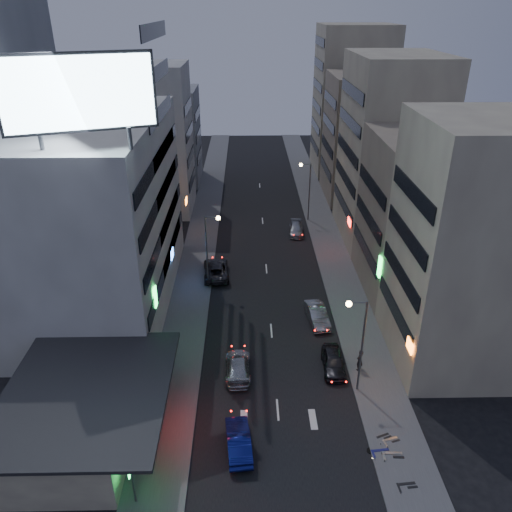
{
  "coord_description": "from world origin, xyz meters",
  "views": [
    {
      "loc": [
        -2.15,
        -23.72,
        26.86
      ],
      "look_at": [
        -1.35,
        16.96,
        6.22
      ],
      "focal_mm": 35.0,
      "sensor_mm": 36.0,
      "label": 1
    }
  ],
  "objects_px": {
    "scooter_black_b": "(389,427)",
    "scooter_silver_b": "(397,430)",
    "parked_car_left": "(216,269)",
    "parked_car_right_near": "(333,361)",
    "scooter_black_a": "(416,475)",
    "scooter_blue": "(389,442)",
    "road_car_silver": "(238,366)",
    "road_car_blue": "(238,440)",
    "parked_car_right_mid": "(317,315)",
    "parked_car_right_far": "(296,229)",
    "scooter_silver_a": "(403,445)",
    "person": "(360,360)"
  },
  "relations": [
    {
      "from": "scooter_silver_a",
      "to": "scooter_black_b",
      "type": "distance_m",
      "value": 1.81
    },
    {
      "from": "parked_car_left",
      "to": "person",
      "type": "xyz_separation_m",
      "value": [
        12.49,
        -16.24,
        0.29
      ]
    },
    {
      "from": "scooter_black_a",
      "to": "road_car_silver",
      "type": "bearing_deg",
      "value": 41.08
    },
    {
      "from": "road_car_silver",
      "to": "scooter_blue",
      "type": "xyz_separation_m",
      "value": [
        10.25,
        -7.97,
        -0.02
      ]
    },
    {
      "from": "parked_car_left",
      "to": "scooter_black_b",
      "type": "distance_m",
      "value": 26.47
    },
    {
      "from": "parked_car_right_far",
      "to": "scooter_silver_a",
      "type": "height_order",
      "value": "scooter_silver_a"
    },
    {
      "from": "person",
      "to": "scooter_blue",
      "type": "xyz_separation_m",
      "value": [
        0.37,
        -8.09,
        -0.4
      ]
    },
    {
      "from": "scooter_black_a",
      "to": "scooter_black_b",
      "type": "relative_size",
      "value": 1.09
    },
    {
      "from": "road_car_silver",
      "to": "road_car_blue",
      "type": "bearing_deg",
      "value": 89.63
    },
    {
      "from": "parked_car_right_mid",
      "to": "scooter_black_a",
      "type": "bearing_deg",
      "value": -84.62
    },
    {
      "from": "parked_car_right_near",
      "to": "scooter_silver_b",
      "type": "relative_size",
      "value": 2.58
    },
    {
      "from": "parked_car_right_near",
      "to": "parked_car_left",
      "type": "relative_size",
      "value": 0.76
    },
    {
      "from": "scooter_blue",
      "to": "road_car_silver",
      "type": "bearing_deg",
      "value": 45.24
    },
    {
      "from": "parked_car_right_near",
      "to": "parked_car_right_mid",
      "type": "relative_size",
      "value": 0.96
    },
    {
      "from": "parked_car_right_near",
      "to": "scooter_black_a",
      "type": "bearing_deg",
      "value": -70.74
    },
    {
      "from": "scooter_black_b",
      "to": "parked_car_left",
      "type": "bearing_deg",
      "value": 8.0
    },
    {
      "from": "road_car_blue",
      "to": "person",
      "type": "bearing_deg",
      "value": -147.07
    },
    {
      "from": "parked_car_left",
      "to": "scooter_silver_a",
      "type": "relative_size",
      "value": 2.85
    },
    {
      "from": "parked_car_right_far",
      "to": "parked_car_right_mid",
      "type": "bearing_deg",
      "value": -85.69
    },
    {
      "from": "parked_car_right_mid",
      "to": "person",
      "type": "bearing_deg",
      "value": -77.35
    },
    {
      "from": "parked_car_right_near",
      "to": "scooter_silver_b",
      "type": "bearing_deg",
      "value": -64.04
    },
    {
      "from": "parked_car_right_mid",
      "to": "person",
      "type": "relative_size",
      "value": 2.38
    },
    {
      "from": "parked_car_right_far",
      "to": "scooter_blue",
      "type": "distance_m",
      "value": 35.54
    },
    {
      "from": "parked_car_right_mid",
      "to": "parked_car_left",
      "type": "relative_size",
      "value": 0.8
    },
    {
      "from": "road_car_blue",
      "to": "parked_car_right_near",
      "type": "bearing_deg",
      "value": -139.27
    },
    {
      "from": "parked_car_right_near",
      "to": "parked_car_left",
      "type": "distance_m",
      "value": 19.06
    },
    {
      "from": "scooter_black_b",
      "to": "scooter_silver_b",
      "type": "xyz_separation_m",
      "value": [
        0.52,
        -0.34,
        0.01
      ]
    },
    {
      "from": "parked_car_right_near",
      "to": "person",
      "type": "height_order",
      "value": "person"
    },
    {
      "from": "road_car_blue",
      "to": "scooter_silver_a",
      "type": "bearing_deg",
      "value": 170.82
    },
    {
      "from": "parked_car_right_far",
      "to": "road_car_blue",
      "type": "xyz_separation_m",
      "value": [
        -7.11,
        -35.14,
        0.09
      ]
    },
    {
      "from": "parked_car_left",
      "to": "scooter_black_b",
      "type": "xyz_separation_m",
      "value": [
        13.16,
        -22.97,
        -0.17
      ]
    },
    {
      "from": "parked_car_right_near",
      "to": "scooter_black_a",
      "type": "height_order",
      "value": "parked_car_right_near"
    },
    {
      "from": "parked_car_right_near",
      "to": "person",
      "type": "xyz_separation_m",
      "value": [
        2.06,
        -0.28,
        0.34
      ]
    },
    {
      "from": "parked_car_right_far",
      "to": "scooter_black_a",
      "type": "xyz_separation_m",
      "value": [
        3.97,
        -38.07,
        0.03
      ]
    },
    {
      "from": "parked_car_right_near",
      "to": "scooter_silver_a",
      "type": "bearing_deg",
      "value": -67.45
    },
    {
      "from": "parked_car_right_near",
      "to": "parked_car_right_mid",
      "type": "height_order",
      "value": "parked_car_right_mid"
    },
    {
      "from": "parked_car_left",
      "to": "road_car_silver",
      "type": "xyz_separation_m",
      "value": [
        2.6,
        -16.36,
        -0.09
      ]
    },
    {
      "from": "parked_car_right_far",
      "to": "scooter_silver_b",
      "type": "xyz_separation_m",
      "value": [
        3.82,
        -34.39,
        -0.01
      ]
    },
    {
      "from": "road_car_blue",
      "to": "person",
      "type": "height_order",
      "value": "person"
    },
    {
      "from": "parked_car_left",
      "to": "parked_car_right_near",
      "type": "bearing_deg",
      "value": 118.62
    },
    {
      "from": "person",
      "to": "scooter_black_a",
      "type": "height_order",
      "value": "person"
    },
    {
      "from": "parked_car_right_mid",
      "to": "scooter_silver_b",
      "type": "bearing_deg",
      "value": -82.17
    },
    {
      "from": "scooter_black_a",
      "to": "scooter_silver_a",
      "type": "bearing_deg",
      "value": -1.84
    },
    {
      "from": "parked_car_left",
      "to": "parked_car_right_far",
      "type": "bearing_deg",
      "value": -136.18
    },
    {
      "from": "scooter_blue",
      "to": "scooter_silver_b",
      "type": "distance_m",
      "value": 1.31
    },
    {
      "from": "scooter_silver_a",
      "to": "scooter_blue",
      "type": "xyz_separation_m",
      "value": [
        -0.83,
        0.37,
        -0.05
      ]
    },
    {
      "from": "parked_car_right_far",
      "to": "scooter_blue",
      "type": "xyz_separation_m",
      "value": [
        3.0,
        -35.41,
        0.04
      ]
    },
    {
      "from": "road_car_blue",
      "to": "scooter_blue",
      "type": "relative_size",
      "value": 2.43
    },
    {
      "from": "parked_car_right_mid",
      "to": "person",
      "type": "distance_m",
      "value": 7.56
    },
    {
      "from": "road_car_silver",
      "to": "person",
      "type": "relative_size",
      "value": 2.54
    }
  ]
}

